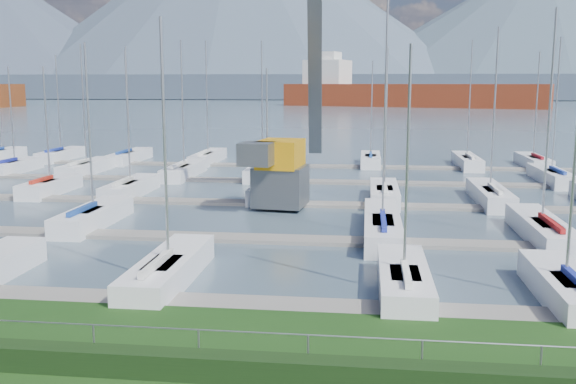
# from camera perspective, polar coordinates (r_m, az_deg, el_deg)

# --- Properties ---
(water) EXTENTS (800.00, 540.00, 0.20)m
(water) POSITION_cam_1_polar(r_m,az_deg,el_deg) (276.29, 6.29, 7.90)
(water) COLOR #495B6A
(hedge) EXTENTS (80.00, 0.70, 0.70)m
(hedge) POSITION_cam_1_polar(r_m,az_deg,el_deg) (17.77, -5.02, -15.27)
(hedge) COLOR black
(hedge) RESTS_ON grass
(fence) EXTENTS (80.00, 0.04, 0.04)m
(fence) POSITION_cam_1_polar(r_m,az_deg,el_deg) (17.79, -4.79, -12.25)
(fence) COLOR gray
(fence) RESTS_ON grass
(foothill) EXTENTS (900.00, 80.00, 12.00)m
(foothill) POSITION_cam_1_polar(r_m,az_deg,el_deg) (346.17, 6.46, 9.30)
(foothill) COLOR #3E4A5B
(foothill) RESTS_ON water
(mountains) EXTENTS (1190.00, 360.00, 115.00)m
(mountains) POSITION_cam_1_polar(r_m,az_deg,el_deg) (422.58, 7.70, 14.85)
(mountains) COLOR #49556B
(mountains) RESTS_ON water
(docks) EXTENTS (90.00, 41.60, 0.25)m
(docks) POSITION_cam_1_polar(r_m,az_deg,el_deg) (43.05, 2.25, -1.12)
(docks) COLOR slate
(docks) RESTS_ON water
(crane) EXTENTS (4.94, 13.34, 22.35)m
(crane) POSITION_cam_1_polar(r_m,az_deg,el_deg) (42.58, 0.16, 6.30)
(crane) COLOR #595C60
(crane) RESTS_ON water
(cargo_ship_mid) EXTENTS (91.46, 44.96, 21.50)m
(cargo_ship_mid) POSITION_cam_1_polar(r_m,az_deg,el_deg) (230.23, 9.91, 8.48)
(cargo_ship_mid) COLOR maroon
(cargo_ship_mid) RESTS_ON water
(sailboat_fleet) EXTENTS (75.96, 49.62, 13.74)m
(sailboat_fleet) POSITION_cam_1_polar(r_m,az_deg,el_deg) (45.29, 0.25, 6.56)
(sailboat_fleet) COLOR silver
(sailboat_fleet) RESTS_ON water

